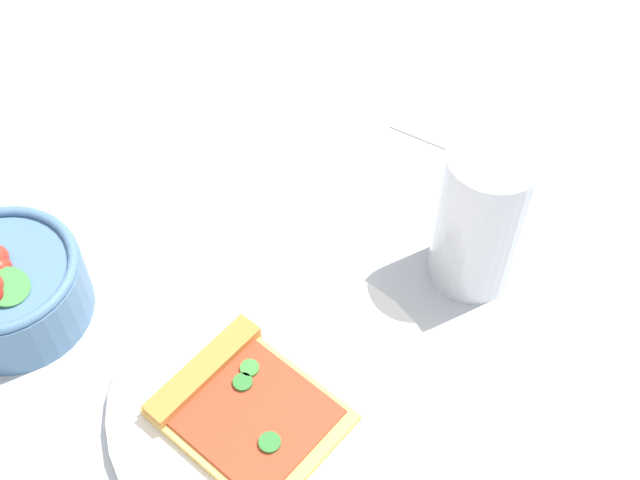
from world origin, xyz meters
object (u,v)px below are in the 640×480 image
Objects in this scene: soda_glass at (481,220)px; paper_napkin at (475,103)px; pizza_slice_main at (244,406)px; plate at (277,403)px; salad_bowl at (8,287)px.

soda_glass is 1.00× the size of paper_napkin.
soda_glass reaches higher than paper_napkin.
soda_glass reaches higher than pizza_slice_main.
plate is 0.36m from paper_napkin.
pizza_slice_main is 1.08× the size of paper_napkin.
salad_bowl reaches higher than paper_napkin.
pizza_slice_main is at bearing -133.58° from plate.
paper_napkin is (-0.06, 0.19, -0.06)m from soda_glass.
soda_glass is (0.31, 0.19, 0.03)m from salad_bowl.
salad_bowl is at bearing -124.51° from paper_napkin.
soda_glass is (0.11, 0.20, 0.05)m from pizza_slice_main.
paper_napkin is (0.05, 0.38, -0.02)m from pizza_slice_main.
soda_glass is at bearing 61.52° from pizza_slice_main.
paper_napkin is at bearing 107.21° from soda_glass.
soda_glass is (0.09, 0.18, 0.06)m from plate.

